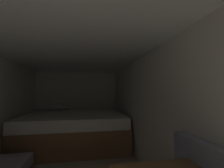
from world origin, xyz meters
The scene contains 4 objects.
wall_back centered at (0.00, 4.62, 1.00)m, with size 2.67×0.05×2.00m, color silver.
wall_right centered at (1.31, 2.01, 1.00)m, with size 0.05×5.16×2.00m, color silver.
ceiling_slab centered at (0.00, 2.01, 2.03)m, with size 2.67×5.16×0.05m, color white.
bed centered at (-0.01, 3.58, 0.40)m, with size 2.45×1.94×0.98m.
Camera 1 is at (0.23, -0.42, 1.32)m, focal length 23.86 mm.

